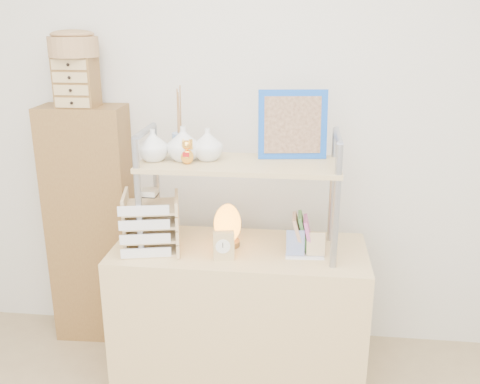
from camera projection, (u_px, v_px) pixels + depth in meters
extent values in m
cube|color=silver|center=(250.00, 114.00, 2.83)|extent=(3.40, 0.02, 2.60)
cube|color=tan|center=(239.00, 317.00, 2.65)|extent=(1.20, 0.50, 0.75)
cube|color=brown|center=(92.00, 226.00, 3.00)|extent=(0.46, 0.26, 1.35)
cylinder|color=#9497A1|center=(138.00, 200.00, 2.35)|extent=(0.03, 0.03, 0.55)
cylinder|color=#9497A1|center=(156.00, 180.00, 2.63)|extent=(0.03, 0.03, 0.55)
cylinder|color=#9497A1|center=(145.00, 132.00, 2.40)|extent=(0.03, 0.30, 0.03)
cylinder|color=#9497A1|center=(336.00, 208.00, 2.25)|extent=(0.03, 0.03, 0.55)
cylinder|color=#9497A1|center=(333.00, 186.00, 2.54)|extent=(0.03, 0.03, 0.55)
cylinder|color=#9497A1|center=(338.00, 136.00, 2.31)|extent=(0.03, 0.30, 0.03)
cube|color=tan|center=(239.00, 164.00, 2.40)|extent=(0.90, 0.34, 0.02)
imported|color=silver|center=(153.00, 145.00, 2.40)|extent=(0.14, 0.14, 0.14)
imported|color=silver|center=(183.00, 143.00, 2.40)|extent=(0.15, 0.15, 0.16)
imported|color=silver|center=(208.00, 144.00, 2.41)|extent=(0.14, 0.14, 0.15)
cylinder|color=#285FAF|center=(180.00, 143.00, 2.53)|extent=(0.07, 0.07, 0.10)
cube|color=#134CB7|center=(293.00, 125.00, 2.42)|extent=(0.32, 0.09, 0.31)
cube|color=#513625|center=(293.00, 125.00, 2.41)|extent=(0.26, 0.06, 0.26)
cube|color=#C1549B|center=(309.00, 235.00, 2.47)|extent=(0.05, 0.12, 0.17)
cube|color=#4C8844|center=(304.00, 233.00, 2.49)|extent=(0.06, 0.12, 0.17)
cube|color=tan|center=(299.00, 234.00, 2.47)|extent=(0.06, 0.13, 0.17)
cube|color=tan|center=(153.00, 247.00, 2.52)|extent=(0.29, 0.27, 0.01)
cube|color=white|center=(146.00, 253.00, 2.41)|extent=(0.22, 0.06, 0.04)
cube|color=tan|center=(152.00, 234.00, 2.50)|extent=(0.29, 0.27, 0.01)
cube|color=white|center=(145.00, 239.00, 2.39)|extent=(0.22, 0.06, 0.04)
cube|color=tan|center=(152.00, 221.00, 2.48)|extent=(0.29, 0.27, 0.01)
cube|color=white|center=(144.00, 225.00, 2.37)|extent=(0.22, 0.06, 0.04)
cube|color=tan|center=(151.00, 207.00, 2.46)|extent=(0.29, 0.27, 0.01)
cube|color=white|center=(143.00, 211.00, 2.35)|extent=(0.22, 0.06, 0.04)
cube|color=beige|center=(149.00, 193.00, 2.42)|extent=(0.08, 0.08, 0.03)
cylinder|color=brown|center=(228.00, 243.00, 2.55)|extent=(0.12, 0.12, 0.03)
ellipsoid|color=orange|center=(227.00, 223.00, 2.52)|extent=(0.14, 0.13, 0.18)
cube|color=tan|center=(224.00, 246.00, 2.39)|extent=(0.10, 0.06, 0.13)
cylinder|color=white|center=(223.00, 246.00, 2.37)|extent=(0.07, 0.02, 0.07)
cube|color=white|center=(305.00, 257.00, 2.43)|extent=(0.18, 0.06, 0.01)
cube|color=navy|center=(295.00, 243.00, 2.42)|extent=(0.08, 0.03, 0.12)
cube|color=tan|center=(316.00, 244.00, 2.42)|extent=(0.08, 0.03, 0.11)
cube|color=brown|center=(77.00, 82.00, 2.73)|extent=(0.20, 0.15, 0.25)
cube|color=tan|center=(72.00, 103.00, 2.69)|extent=(0.18, 0.01, 0.05)
cube|color=tan|center=(71.00, 90.00, 2.67)|extent=(0.18, 0.01, 0.05)
cube|color=tan|center=(70.00, 77.00, 2.65)|extent=(0.18, 0.01, 0.05)
cube|color=tan|center=(69.00, 65.00, 2.63)|extent=(0.18, 0.01, 0.05)
cylinder|color=olive|center=(73.00, 47.00, 2.68)|extent=(0.25, 0.25, 0.10)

